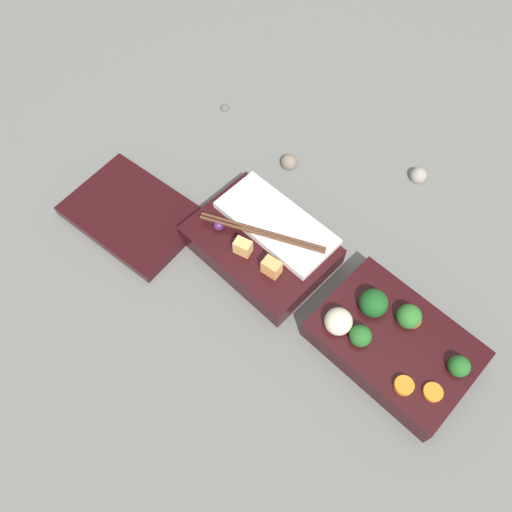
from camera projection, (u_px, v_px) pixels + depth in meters
The scene contains 7 objects.
ground_plane at pixel (321, 302), 0.76m from camera, with size 3.00×3.00×0.00m, color slate.
bento_tray_vegetable at pixel (392, 340), 0.71m from camera, with size 0.22×0.15×0.07m.
bento_tray_rice at pixel (263, 242), 0.79m from camera, with size 0.22×0.15×0.07m.
bento_lid at pixel (133, 214), 0.84m from camera, with size 0.22×0.15×0.02m, color black.
pebble_0 at pixel (289, 162), 0.89m from camera, with size 0.03×0.03×0.03m, color #7A6B5B.
pebble_1 at pixel (418, 176), 0.88m from camera, with size 0.03×0.03×0.03m, color gray.
pebble_2 at pixel (225, 107), 0.97m from camera, with size 0.02×0.02×0.02m, color #595651.
Camera 1 is at (-0.15, 0.30, 0.70)m, focal length 35.00 mm.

